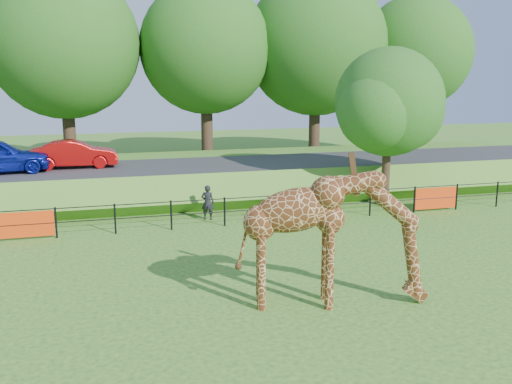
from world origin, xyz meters
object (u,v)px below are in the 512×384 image
(car_red, at_px, (75,154))
(giraffe, at_px, (334,239))
(visitor, at_px, (208,202))
(tree_east, at_px, (390,106))

(car_red, bearing_deg, giraffe, -156.00)
(giraffe, height_order, visitor, giraffe)
(visitor, bearing_deg, tree_east, -156.82)
(visitor, distance_m, tree_east, 8.81)
(giraffe, distance_m, car_red, 16.06)
(car_red, height_order, visitor, car_red)
(giraffe, relative_size, tree_east, 0.70)
(car_red, height_order, tree_east, tree_east)
(visitor, height_order, tree_east, tree_east)
(giraffe, xyz_separation_m, visitor, (-1.40, 9.14, -1.00))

